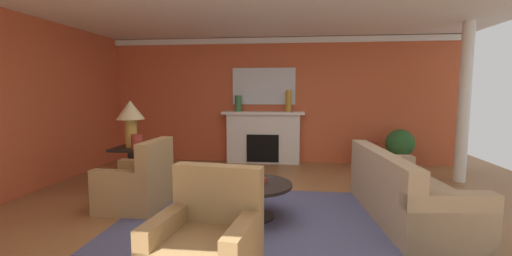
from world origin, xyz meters
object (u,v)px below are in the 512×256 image
coffee_table (252,192)px  sofa (404,195)px  vase_mantel_left (238,103)px  potted_plant (400,146)px  vase_tall_corner (368,155)px  mantel_mirror (264,86)px  armchair_near_window (137,186)px  vase_on_side_table (137,142)px  fireplace (263,139)px  armchair_facing_fireplace (207,249)px  table_lamp (131,115)px  vase_mantel_right (288,101)px  side_table (133,166)px

coffee_table → sofa: bearing=6.4°
vase_mantel_left → potted_plant: (3.35, -0.33, -0.83)m
vase_tall_corner → potted_plant: size_ratio=0.69×
vase_tall_corner → mantel_mirror: bearing=169.2°
armchair_near_window → vase_tall_corner: size_ratio=1.65×
vase_on_side_table → armchair_near_window: bearing=-65.4°
fireplace → armchair_facing_fireplace: (-0.00, -4.85, -0.24)m
table_lamp → vase_mantel_right: vase_mantel_right is taller
fireplace → potted_plant: bearing=-7.7°
fireplace → armchair_near_window: fireplace is taller
armchair_facing_fireplace → vase_tall_corner: (2.20, 4.55, -0.02)m
sofa → vase_tall_corner: size_ratio=3.78×
side_table → vase_mantel_left: size_ratio=1.99×
sofa → vase_on_side_table: (-3.82, 0.67, 0.51)m
table_lamp → vase_on_side_table: table_lamp is taller
side_table → vase_mantel_right: 3.48m
vase_on_side_table → coffee_table: bearing=-24.6°
mantel_mirror → table_lamp: bearing=-127.8°
vase_mantel_left → potted_plant: size_ratio=0.42×
side_table → vase_mantel_left: 2.79m
sofa → vase_tall_corner: 2.81m
vase_tall_corner → vase_mantel_right: size_ratio=1.24×
table_lamp → potted_plant: 5.13m
vase_mantel_right → vase_on_side_table: size_ratio=2.07×
side_table → table_lamp: (0.00, 0.00, 0.82)m
mantel_mirror → side_table: bearing=-127.8°
mantel_mirror → vase_mantel_right: size_ratio=2.99×
sofa → table_lamp: table_lamp is taller
vase_on_side_table → vase_mantel_left: vase_mantel_left is taller
table_lamp → vase_on_side_table: 0.45m
table_lamp → vase_mantel_left: bearing=59.4°
vase_mantel_right → vase_on_side_table: (-2.29, -2.39, -0.57)m
mantel_mirror → armchair_facing_fireplace: bearing=-90.0°
mantel_mirror → armchair_near_window: 3.82m
sofa → side_table: 4.05m
sofa → armchair_near_window: armchair_near_window is taller
armchair_near_window → vase_on_side_table: (-0.32, 0.71, 0.51)m
vase_mantel_right → vase_mantel_left: vase_mantel_right is taller
fireplace → vase_tall_corner: fireplace is taller
mantel_mirror → side_table: mantel_mirror is taller
fireplace → potted_plant: (2.80, -0.38, -0.05)m
fireplace → sofa: (2.08, -3.11, -0.25)m
coffee_table → side_table: 2.30m
side_table → vase_on_side_table: vase_on_side_table is taller
coffee_table → potted_plant: bearing=48.3°
mantel_mirror → potted_plant: bearing=-10.1°
sofa → armchair_facing_fireplace: (-2.08, -1.74, 0.01)m
fireplace → vase_on_side_table: fireplace is taller
vase_on_side_table → potted_plant: vase_on_side_table is taller
sofa → side_table: sofa is taller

